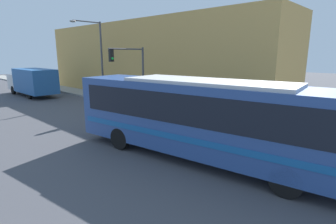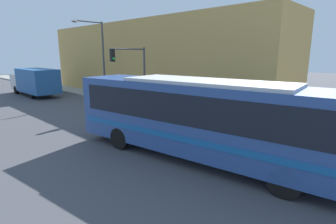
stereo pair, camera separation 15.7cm
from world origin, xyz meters
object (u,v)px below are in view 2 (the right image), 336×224
Objects in this scene: city_bus at (205,115)px; traffic_light_pole at (133,66)px; fire_hydrant at (195,111)px; parking_meter at (145,96)px; street_lamp at (99,53)px; delivery_truck at (35,81)px; pedestrian_near_corner at (150,96)px.

traffic_light_pole reaches higher than city_bus.
parking_meter is at bearing 90.00° from fire_hydrant.
street_lamp reaches higher than fire_hydrant.
parking_meter is (5.53, 9.87, -0.92)m from city_bus.
parking_meter is at bearing 53.33° from city_bus.
fire_hydrant is (5.53, 4.76, -1.38)m from city_bus.
street_lamp reaches higher than city_bus.
delivery_truck is at bearing 101.40° from fire_hydrant.
pedestrian_near_corner is at bearing 84.44° from fire_hydrant.
fire_hydrant is 5.18m from pedestrian_near_corner.
delivery_truck is 4.97× the size of pedestrian_near_corner.
city_bus is 1.59× the size of delivery_truck.
city_bus reaches higher than pedestrian_near_corner.
pedestrian_near_corner is (1.55, -0.20, -2.45)m from traffic_light_pole.
city_bus is 11.35m from parking_meter.
street_lamp is at bearing 90.92° from fire_hydrant.
traffic_light_pole is 6.14m from street_lamp.
city_bus is 17.14m from street_lamp.
traffic_light_pole is at bearing 58.68° from city_bus.
fire_hydrant is at bearing 33.33° from city_bus.
traffic_light_pole is 3.71× the size of parking_meter.
street_lamp is 7.13m from pedestrian_near_corner.
city_bus is 23.26m from delivery_truck.
parking_meter is at bearing -88.32° from street_lamp.
parking_meter is at bearing -12.78° from traffic_light_pole.
fire_hydrant is 0.50× the size of pedestrian_near_corner.
street_lamp is at bearing 81.78° from traffic_light_pole.
pedestrian_near_corner is at bearing 4.26° from parking_meter.
street_lamp reaches higher than parking_meter.
city_bus is 11.15m from traffic_light_pole.
street_lamp is at bearing 96.30° from pedestrian_near_corner.
city_bus is at bearing -113.90° from traffic_light_pole.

